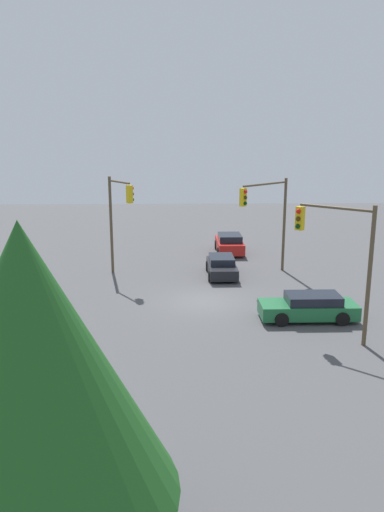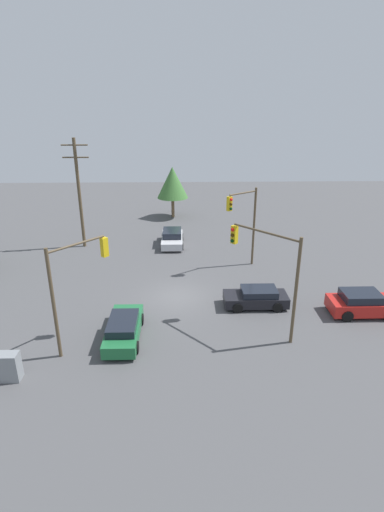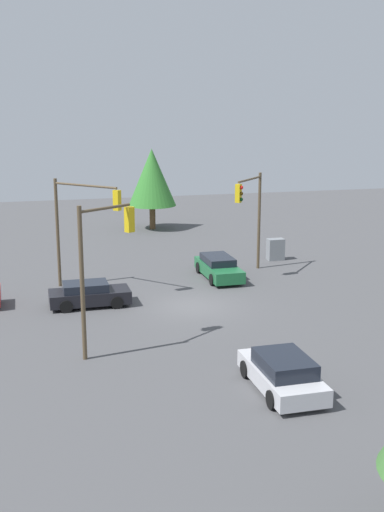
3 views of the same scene
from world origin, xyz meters
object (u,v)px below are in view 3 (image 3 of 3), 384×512
at_px(traffic_signal_cross, 251,207).
at_px(electrical_cabinet, 275,249).
at_px(sedan_silver, 282,373).
at_px(sedan_green, 219,267).
at_px(traffic_signal_aux, 102,253).
at_px(sedan_dark, 89,294).
at_px(traffic_signal_main, 81,215).

height_order(traffic_signal_cross, electrical_cabinet, traffic_signal_cross).
relative_size(sedan_silver, electrical_cabinet, 3.02).
height_order(sedan_silver, sedan_green, sedan_silver).
distance_m(sedan_silver, traffic_signal_aux, 8.55).
xyz_separation_m(traffic_signal_cross, traffic_signal_aux, (-10.20, -10.52, 0.11)).
distance_m(sedan_silver, electrical_cabinet, 20.06).
height_order(sedan_silver, traffic_signal_aux, traffic_signal_aux).
relative_size(sedan_dark, sedan_silver, 0.95).
xyz_separation_m(sedan_silver, traffic_signal_aux, (-5.66, 5.33, 3.55)).
height_order(sedan_dark, traffic_signal_main, traffic_signal_main).
bearing_deg(traffic_signal_main, traffic_signal_aux, -43.51).
bearing_deg(traffic_signal_aux, traffic_signal_main, 55.95).
xyz_separation_m(sedan_silver, sedan_green, (2.37, 15.30, -0.02)).
bearing_deg(sedan_silver, sedan_green, 81.19).
height_order(sedan_green, traffic_signal_main, traffic_signal_main).
bearing_deg(traffic_signal_main, sedan_silver, -22.15).
xyz_separation_m(sedan_green, traffic_signal_main, (-7.96, -0.67, 3.58)).
relative_size(sedan_dark, traffic_signal_main, 0.67).
bearing_deg(electrical_cabinet, traffic_signal_main, -162.69).
bearing_deg(sedan_green, sedan_silver, 81.19).
height_order(sedan_dark, traffic_signal_cross, traffic_signal_cross).
xyz_separation_m(sedan_silver, traffic_signal_main, (-5.59, 14.63, 3.56)).
height_order(sedan_dark, sedan_green, sedan_green).
height_order(sedan_dark, traffic_signal_aux, traffic_signal_aux).
relative_size(sedan_green, traffic_signal_main, 0.76).
distance_m(sedan_silver, traffic_signal_main, 16.07).
bearing_deg(traffic_signal_cross, sedan_dark, -25.86).
xyz_separation_m(sedan_green, electrical_cabinet, (4.97, 3.37, 0.08)).
xyz_separation_m(sedan_green, traffic_signal_aux, (-8.04, -9.97, 3.57)).
xyz_separation_m(sedan_dark, electrical_cabinet, (12.97, 6.90, 0.10)).
bearing_deg(sedan_silver, sedan_dark, 115.53).
distance_m(traffic_signal_main, electrical_cabinet, 14.00).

